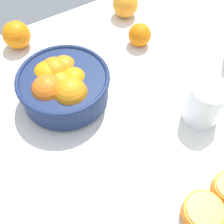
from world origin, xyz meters
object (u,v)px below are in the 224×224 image
Objects in this scene: cutting_board at (205,219)px; loose_orange_0 at (125,4)px; orange_half_0 at (203,212)px; fruit_bowl at (63,85)px; juice_glass at (204,104)px; loose_orange_3 at (17,35)px; loose_orange_1 at (140,35)px.

loose_orange_0 is at bearing 70.19° from cutting_board.
orange_half_0 is 0.95× the size of loose_orange_0.
fruit_bowl is 36.30cm from juice_glass.
loose_orange_1 is at bearing -30.51° from loose_orange_3.
fruit_bowl is 2.78× the size of loose_orange_0.
cutting_board is 72.71cm from loose_orange_3.
loose_orange_3 is at bearing 99.76° from orange_half_0.
orange_half_0 is at bearing -111.88° from loose_orange_1.
cutting_board is 71.18cm from loose_orange_0.
fruit_bowl reaches higher than cutting_board.
fruit_bowl is 46.06cm from cutting_board.
cutting_board is (-17.23, -20.80, -4.05)cm from juice_glass.
cutting_board is at bearing -109.81° from loose_orange_0.
orange_half_0 is at bearing -77.90° from fruit_bowl.
fruit_bowl is at bearing -84.12° from loose_orange_3.
loose_orange_1 is (20.54, 51.14, -0.49)cm from orange_half_0.
orange_half_0 is (-17.95, -19.68, -1.06)cm from juice_glass.
loose_orange_0 is at bearing 73.67° from loose_orange_1.
juice_glass reaches higher than loose_orange_1.
fruit_bowl is 3.38× the size of loose_orange_1.
cutting_board is 3.93× the size of orange_half_0.
fruit_bowl is 30.88cm from loose_orange_1.
cutting_board is at bearing -79.83° from loose_orange_3.
fruit_bowl reaches higher than orange_half_0.
orange_half_0 is (-0.72, 1.12, 2.98)cm from cutting_board.
loose_orange_3 is (-36.92, 4.60, -0.08)cm from loose_orange_0.
loose_orange_0 is 1.22× the size of loose_orange_1.
fruit_bowl is 0.74× the size of cutting_board.
juice_glass is at bearing -41.23° from fruit_bowl.
cutting_board is at bearing -110.76° from loose_orange_1.
loose_orange_0 is 15.27cm from loose_orange_1.
loose_orange_1 is at bearing 69.24° from cutting_board.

